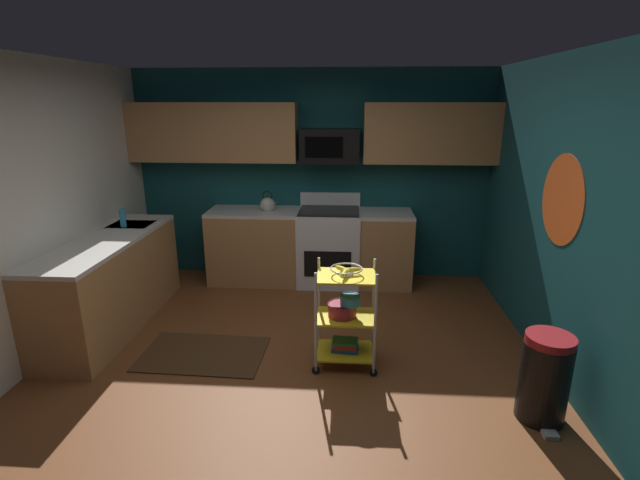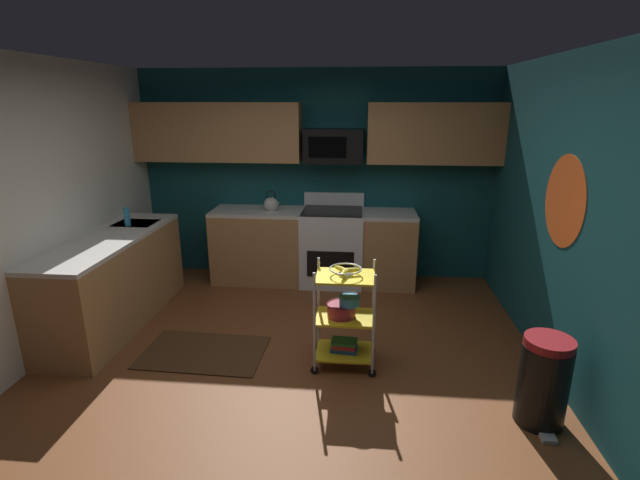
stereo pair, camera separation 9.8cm
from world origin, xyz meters
TOP-DOWN VIEW (x-y plane):
  - floor at (0.00, 0.00)m, footprint 4.40×4.80m
  - wall_back at (0.00, 2.43)m, footprint 4.52×0.06m
  - wall_left at (-2.23, 0.00)m, footprint 0.06×4.80m
  - wall_right at (2.23, 0.00)m, footprint 0.06×4.80m
  - wall_flower_decal at (2.20, 0.38)m, footprint 0.00×0.74m
  - counter_run at (-0.86, 1.51)m, footprint 3.46×2.63m
  - oven_range at (0.24, 2.10)m, footprint 0.76×0.65m
  - upper_cabinets at (-0.05, 2.23)m, footprint 4.40×0.33m
  - microwave at (0.24, 2.21)m, footprint 0.70×0.39m
  - rolling_cart at (0.47, 0.19)m, footprint 0.55×0.39m
  - fruit_bowl at (0.47, 0.19)m, footprint 0.27×0.27m
  - mixing_bowl_large at (0.44, 0.19)m, footprint 0.25×0.25m
  - mixing_bowl_small at (0.51, 0.17)m, footprint 0.18×0.18m
  - book_stack at (0.47, 0.19)m, footprint 0.24×0.16m
  - kettle at (-0.52, 2.10)m, footprint 0.21×0.18m
  - dish_soap_bottle at (-1.93, 1.23)m, footprint 0.06×0.06m
  - trash_can at (1.90, -0.44)m, footprint 0.34×0.42m
  - floor_rug at (-0.82, 0.25)m, footprint 1.12×0.73m

SIDE VIEW (x-z plane):
  - floor at x=0.00m, z-range -0.04..0.00m
  - floor_rug at x=-0.82m, z-range 0.00..0.01m
  - book_stack at x=0.47m, z-range 0.13..0.23m
  - trash_can at x=1.90m, z-range 0.00..0.66m
  - rolling_cart at x=0.47m, z-range -0.01..0.91m
  - counter_run at x=-0.86m, z-range 0.00..0.92m
  - oven_range at x=0.24m, z-range -0.07..1.03m
  - mixing_bowl_large at x=0.44m, z-range 0.46..0.58m
  - mixing_bowl_small at x=0.51m, z-range 0.58..0.66m
  - fruit_bowl at x=0.47m, z-range 0.84..0.91m
  - kettle at x=-0.52m, z-range 0.86..1.13m
  - dish_soap_bottle at x=-1.93m, z-range 0.92..1.12m
  - wall_back at x=0.00m, z-range 0.00..2.60m
  - wall_left at x=-2.23m, z-range 0.00..2.60m
  - wall_right at x=2.23m, z-range 0.00..2.60m
  - wall_flower_decal at x=2.20m, z-range 1.08..1.82m
  - microwave at x=0.24m, z-range 1.50..1.90m
  - upper_cabinets at x=-0.05m, z-range 1.50..2.20m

